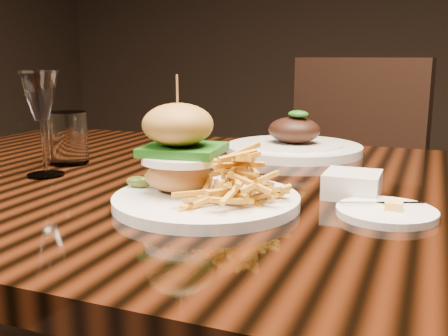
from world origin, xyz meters
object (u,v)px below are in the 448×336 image
at_px(wine_glass, 40,99).
at_px(far_dish, 294,145).
at_px(burger_plate, 204,172).
at_px(chair_far, 341,187).
at_px(dining_table, 272,231).

distance_m(wine_glass, far_dish, 0.52).
bearing_deg(burger_plate, chair_far, 94.68).
bearing_deg(far_dish, chair_far, 88.89).
bearing_deg(chair_far, wine_glass, -96.90).
bearing_deg(dining_table, wine_glass, -168.41).
xyz_separation_m(burger_plate, chair_far, (0.03, 1.03, -0.26)).
bearing_deg(burger_plate, wine_glass, 175.02).
height_order(far_dish, chair_far, chair_far).
distance_m(dining_table, chair_far, 0.90).
xyz_separation_m(dining_table, wine_glass, (-0.39, -0.08, 0.21)).
xyz_separation_m(wine_glass, chair_far, (0.36, 0.97, -0.34)).
height_order(dining_table, burger_plate, burger_plate).
height_order(wine_glass, chair_far, chair_far).
xyz_separation_m(dining_table, burger_plate, (-0.06, -0.14, 0.12)).
height_order(dining_table, wine_glass, wine_glass).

